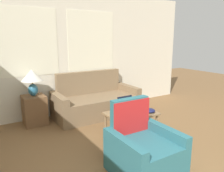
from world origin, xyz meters
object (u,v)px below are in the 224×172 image
at_px(table_lamp, 32,78).
at_px(cup_navy, 133,106).
at_px(laptop, 129,109).
at_px(armchair, 142,152).
at_px(snack_bowl, 150,111).
at_px(coffee_table, 131,115).
at_px(couch, 95,102).
at_px(tv_remote, 122,117).
at_px(cup_yellow, 118,113).

relative_size(table_lamp, cup_navy, 4.59).
distance_m(laptop, cup_navy, 0.21).
bearing_deg(table_lamp, armchair, -71.29).
height_order(laptop, cup_navy, laptop).
xyz_separation_m(laptop, snack_bowl, (0.30, -0.19, -0.03)).
height_order(coffee_table, laptop, laptop).
relative_size(couch, armchair, 2.02).
bearing_deg(table_lamp, tv_remote, -54.79).
bearing_deg(couch, tv_remote, -98.69).
bearing_deg(snack_bowl, cup_navy, 111.11).
bearing_deg(cup_navy, laptop, -148.23).
relative_size(table_lamp, laptop, 1.59).
height_order(cup_navy, cup_yellow, cup_navy).
distance_m(snack_bowl, tv_remote, 0.54).
height_order(laptop, cup_yellow, laptop).
bearing_deg(couch, cup_navy, -78.64).
xyz_separation_m(table_lamp, snack_bowl, (1.57, -1.49, -0.48)).
relative_size(armchair, tv_remote, 5.72).
relative_size(armchair, table_lamp, 1.77).
bearing_deg(couch, armchair, -102.21).
height_order(couch, tv_remote, couch).
bearing_deg(table_lamp, laptop, -45.64).
distance_m(couch, cup_yellow, 1.23).
bearing_deg(coffee_table, couch, 92.51).
xyz_separation_m(cup_yellow, tv_remote, (-0.01, -0.14, -0.03)).
relative_size(coffee_table, cup_yellow, 10.22).
distance_m(couch, armchair, 2.21).
xyz_separation_m(armchair, laptop, (0.50, 0.97, 0.18)).
relative_size(table_lamp, tv_remote, 3.24).
relative_size(armchair, cup_yellow, 10.87).
bearing_deg(snack_bowl, tv_remote, 176.89).
relative_size(cup_navy, snack_bowl, 0.59).
distance_m(cup_navy, cup_yellow, 0.44).
bearing_deg(cup_yellow, tv_remote, -92.39).
bearing_deg(cup_navy, table_lamp, 140.76).
distance_m(couch, snack_bowl, 1.42).
distance_m(table_lamp, laptop, 1.87).
relative_size(coffee_table, tv_remote, 5.38).
distance_m(coffee_table, laptop, 0.12).
xyz_separation_m(coffee_table, laptop, (-0.02, 0.05, 0.11)).
xyz_separation_m(cup_navy, snack_bowl, (0.12, -0.30, -0.02)).
relative_size(laptop, cup_navy, 2.90).
relative_size(armchair, snack_bowl, 4.78).
bearing_deg(coffee_table, tv_remote, -155.91).
bearing_deg(table_lamp, coffee_table, -46.18).
distance_m(table_lamp, cup_yellow, 1.74).
xyz_separation_m(armchair, table_lamp, (-0.77, 2.27, 0.64)).
xyz_separation_m(armchair, coffee_table, (0.52, 0.93, 0.08)).
distance_m(table_lamp, cup_navy, 1.93).
xyz_separation_m(coffee_table, cup_yellow, (-0.25, 0.03, 0.08)).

